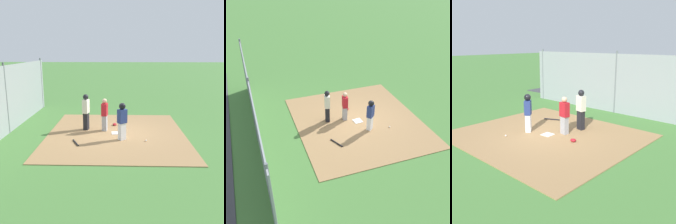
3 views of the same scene
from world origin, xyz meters
TOP-DOWN VIEW (x-y plane):
  - ground_plane at (0.00, 0.00)m, footprint 140.00×140.00m
  - dirt_infield at (0.00, 0.00)m, footprint 7.20×6.40m
  - home_plate at (0.00, 0.00)m, footprint 0.47×0.47m
  - catcher at (-0.43, -0.58)m, footprint 0.42×0.32m
  - umpire at (-0.56, -1.50)m, footprint 0.43×0.34m
  - runner at (0.90, 0.27)m, footprint 0.44×0.46m
  - baseball_bat at (1.45, -1.70)m, footprint 0.75×0.39m
  - catcher_mask at (-1.32, -0.11)m, footprint 0.24×0.20m
  - baseball at (1.11, 1.31)m, footprint 0.07×0.07m
  - backstop_fence at (0.00, -5.16)m, footprint 12.00×0.10m

SIDE VIEW (x-z plane):
  - ground_plane at x=0.00m, z-range 0.00..0.00m
  - dirt_infield at x=0.00m, z-range 0.00..0.03m
  - home_plate at x=0.00m, z-range 0.03..0.05m
  - baseball_bat at x=1.45m, z-range 0.03..0.09m
  - baseball at x=1.11m, z-range 0.03..0.10m
  - catcher_mask at x=-1.32m, z-range 0.03..0.15m
  - catcher at x=-0.43m, z-range 0.06..1.65m
  - umpire at x=-0.56m, z-range 0.08..1.86m
  - runner at x=0.90m, z-range 0.15..1.80m
  - backstop_fence at x=0.00m, z-range -0.07..3.28m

